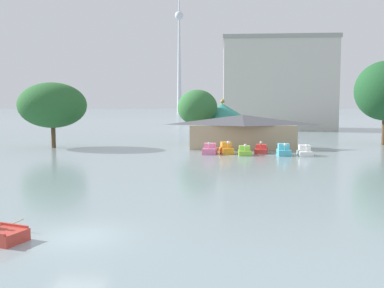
# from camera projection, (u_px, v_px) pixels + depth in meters

# --- Properties ---
(ground_plane) EXTENTS (2000.00, 2000.00, 0.00)m
(ground_plane) POSITION_uv_depth(u_px,v_px,m) (76.00, 237.00, 19.16)
(ground_plane) COLOR gray
(pedal_boat_pink) EXTENTS (1.88, 2.88, 1.56)m
(pedal_boat_pink) POSITION_uv_depth(u_px,v_px,m) (210.00, 150.00, 52.54)
(pedal_boat_pink) COLOR pink
(pedal_boat_pink) RESTS_ON ground
(pedal_boat_orange) EXTENTS (1.89, 2.76, 1.67)m
(pedal_boat_orange) POSITION_uv_depth(u_px,v_px,m) (226.00, 149.00, 52.87)
(pedal_boat_orange) COLOR orange
(pedal_boat_orange) RESTS_ON ground
(pedal_boat_lime) EXTENTS (1.58, 2.33, 1.45)m
(pedal_boat_lime) POSITION_uv_depth(u_px,v_px,m) (245.00, 151.00, 51.25)
(pedal_boat_lime) COLOR #8CCC3F
(pedal_boat_lime) RESTS_ON ground
(pedal_boat_red) EXTENTS (1.92, 2.88, 1.60)m
(pedal_boat_red) POSITION_uv_depth(u_px,v_px,m) (261.00, 150.00, 53.35)
(pedal_boat_red) COLOR red
(pedal_boat_red) RESTS_ON ground
(pedal_boat_cyan) EXTENTS (1.52, 2.45, 1.58)m
(pedal_boat_cyan) POSITION_uv_depth(u_px,v_px,m) (284.00, 151.00, 51.00)
(pedal_boat_cyan) COLOR #4CB7CC
(pedal_boat_cyan) RESTS_ON ground
(pedal_boat_white) EXTENTS (1.55, 2.70, 1.46)m
(pedal_boat_white) POSITION_uv_depth(u_px,v_px,m) (305.00, 152.00, 50.67)
(pedal_boat_white) COLOR white
(pedal_boat_white) RESTS_ON ground
(boathouse) EXTENTS (15.54, 6.55, 4.71)m
(boathouse) POSITION_uv_depth(u_px,v_px,m) (242.00, 131.00, 59.40)
(boathouse) COLOR tan
(boathouse) RESTS_ON ground
(green_roof_pavilion) EXTENTS (9.38, 9.38, 7.03)m
(green_roof_pavilion) POSITION_uv_depth(u_px,v_px,m) (223.00, 121.00, 68.61)
(green_roof_pavilion) COLOR brown
(green_roof_pavilion) RESTS_ON ground
(shoreline_tree_tall_left) EXTENTS (9.52, 9.52, 9.26)m
(shoreline_tree_tall_left) POSITION_uv_depth(u_px,v_px,m) (53.00, 105.00, 59.92)
(shoreline_tree_tall_left) COLOR brown
(shoreline_tree_tall_left) RESTS_ON ground
(shoreline_tree_mid) EXTENTS (6.19, 6.19, 8.47)m
(shoreline_tree_mid) POSITION_uv_depth(u_px,v_px,m) (197.00, 108.00, 65.85)
(shoreline_tree_mid) COLOR brown
(shoreline_tree_mid) RESTS_ON ground
(background_building_block) EXTENTS (28.18, 17.97, 23.18)m
(background_building_block) POSITION_uv_depth(u_px,v_px,m) (277.00, 84.00, 110.44)
(background_building_block) COLOR beige
(background_building_block) RESTS_ON ground
(distant_broadcast_tower) EXTENTS (7.53, 7.53, 172.01)m
(distant_broadcast_tower) POSITION_uv_depth(u_px,v_px,m) (179.00, 32.00, 377.68)
(distant_broadcast_tower) COLOR silver
(distant_broadcast_tower) RESTS_ON ground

